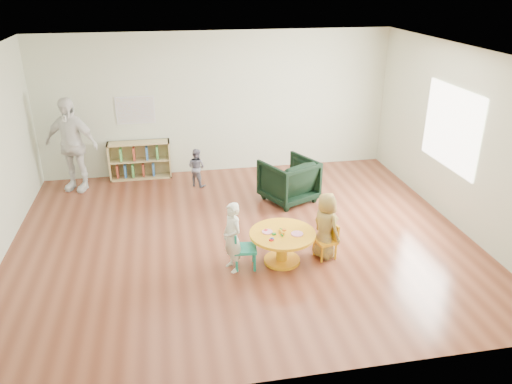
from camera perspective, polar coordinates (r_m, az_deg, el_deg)
room at (r=7.10m, az=-1.70°, el=8.26°), size 7.10×7.00×2.80m
activity_table at (r=7.06m, az=3.03°, el=-5.70°), size 0.93×0.93×0.51m
kid_chair_left at (r=6.94m, az=-1.60°, el=-6.35°), size 0.34×0.34×0.58m
kid_chair_right at (r=7.27m, az=8.22°, el=-5.36°), size 0.34×0.34×0.53m
bookshelf at (r=10.23m, az=-13.19°, el=3.58°), size 1.20×0.30×0.75m
alphabet_poster at (r=10.06m, az=-13.62°, el=9.09°), size 0.74×0.01×0.54m
armchair at (r=8.93m, az=3.76°, el=1.34°), size 1.12×1.13×0.78m
child_left at (r=6.80m, az=-2.73°, el=-5.19°), size 0.35×0.43×1.00m
child_right at (r=7.17m, az=7.97°, el=-3.84°), size 0.48×0.57×0.99m
toddler at (r=9.62m, az=-6.81°, el=2.81°), size 0.46×0.45×0.75m
adult_caretaker at (r=9.84m, az=-20.37°, el=5.11°), size 1.12×0.80×1.77m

